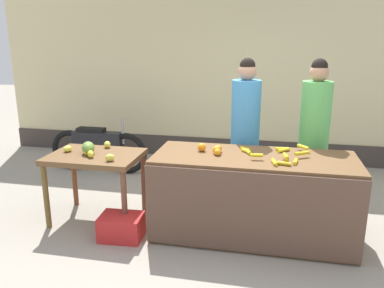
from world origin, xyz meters
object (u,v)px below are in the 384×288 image
at_px(vendor_woman_blue_shirt, 245,136).
at_px(produce_crate, 121,227).
at_px(vendor_woman_green_shirt, 313,138).
at_px(produce_sack, 176,178).
at_px(parked_motorcycle, 98,147).

bearing_deg(vendor_woman_blue_shirt, produce_crate, -138.59).
height_order(vendor_woman_green_shirt, produce_sack, vendor_woman_green_shirt).
height_order(vendor_woman_green_shirt, produce_crate, vendor_woman_green_shirt).
bearing_deg(vendor_woman_green_shirt, produce_sack, 179.69).
bearing_deg(produce_sack, vendor_woman_blue_shirt, -3.53).
bearing_deg(parked_motorcycle, produce_crate, -59.13).
xyz_separation_m(parked_motorcycle, produce_sack, (1.49, -0.86, -0.10)).
xyz_separation_m(vendor_woman_blue_shirt, vendor_woman_green_shirt, (0.79, 0.04, -0.00)).
relative_size(vendor_woman_blue_shirt, parked_motorcycle, 1.15).
relative_size(vendor_woman_blue_shirt, produce_sack, 3.07).
relative_size(vendor_woman_green_shirt, parked_motorcycle, 1.15).
bearing_deg(produce_crate, vendor_woman_green_shirt, 28.89).
bearing_deg(vendor_woman_green_shirt, parked_motorcycle, 164.61).
bearing_deg(vendor_woman_green_shirt, produce_crate, -151.11).
distance_m(produce_crate, produce_sack, 1.16).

